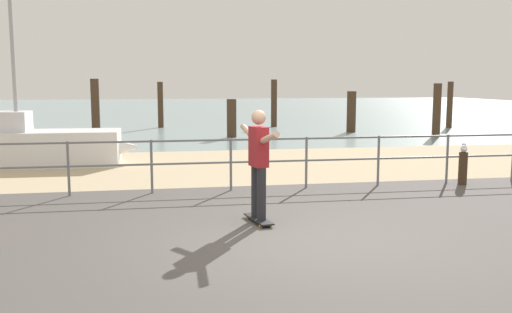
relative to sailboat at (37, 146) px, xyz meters
name	(u,v)px	position (x,y,z in m)	size (l,w,h in m)	color
ground_plane	(312,264)	(4.76, -8.73, -0.53)	(24.00, 10.00, 0.04)	#514C49
beach_strip	(227,166)	(4.76, -0.73, -0.53)	(24.00, 6.00, 0.04)	tan
sea_surface	(180,110)	(4.76, 27.27, -0.53)	(72.00, 50.00, 0.04)	#849EA3
railing_fence	(192,157)	(3.64, -4.13, 0.17)	(13.80, 0.05, 1.05)	slate
sailboat	(37,146)	(0.00, 0.00, 0.00)	(4.97, 1.49, 5.79)	silver
skateboard	(259,219)	(4.49, -6.72, -0.46)	(0.34, 0.82, 0.08)	black
skateboarder	(259,158)	(4.49, -6.72, 0.49)	(0.35, 1.44, 1.65)	#26262B
bollard_short	(463,169)	(9.25, -4.33, -0.18)	(0.18, 0.18, 0.69)	#422D1E
seagull	(464,148)	(9.25, -4.31, 0.24)	(0.29, 0.45, 0.18)	white
groyne_post_0	(95,107)	(0.61, 8.52, 0.59)	(0.34, 0.34, 2.24)	#422D1E
groyne_post_1	(160,105)	(3.22, 11.35, 0.53)	(0.26, 0.26, 2.10)	#422D1E
groyne_post_2	(232,118)	(5.83, 6.30, 0.21)	(0.37, 0.37, 1.47)	#422D1E
groyne_post_3	(274,103)	(8.43, 10.87, 0.58)	(0.28, 0.28, 2.21)	#422D1E
groyne_post_4	(351,112)	(11.04, 7.57, 0.33)	(0.38, 0.38, 1.72)	#422D1E
groyne_post_5	(437,110)	(13.65, 5.23, 0.50)	(0.31, 0.31, 2.06)	#422D1E
groyne_post_6	(450,105)	(16.26, 8.99, 0.53)	(0.26, 0.26, 2.12)	#422D1E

